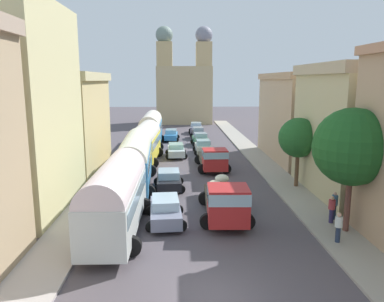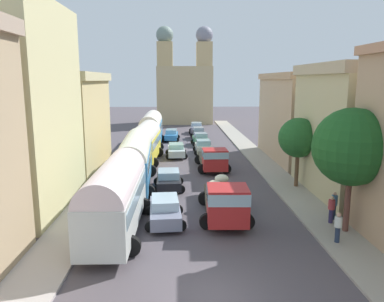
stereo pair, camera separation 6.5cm
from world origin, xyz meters
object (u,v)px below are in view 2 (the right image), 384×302
object	(u,v)px
pedestrian_0	(334,205)
parked_bus_1	(135,158)
parked_bus_2	(145,141)
car_6	(176,150)
cargo_truck_1	(213,158)
pedestrian_2	(338,227)
car_5	(169,180)
car_4	(165,210)
parked_bus_3	(151,128)
parked_bus_0	(116,194)
car_1	(201,139)
cargo_truck_0	(225,200)
pedestrian_1	(331,209)
car_3	(196,128)
car_2	(198,133)
car_7	(171,135)
car_0	(203,147)

from	to	relation	value
pedestrian_0	parked_bus_1	bearing A→B (deg)	147.94
parked_bus_2	car_6	bearing A→B (deg)	38.21
parked_bus_1	cargo_truck_1	bearing A→B (deg)	37.01
parked_bus_2	pedestrian_2	size ratio (longest dim) A/B	5.15
car_5	car_4	bearing A→B (deg)	-90.33
car_4	parked_bus_3	bearing A→B (deg)	95.75
parked_bus_0	car_1	xyz separation A→B (m)	(6.20, 27.75, -1.41)
parked_bus_2	cargo_truck_0	world-z (taller)	parked_bus_2
pedestrian_1	car_3	bearing A→B (deg)	98.87
parked_bus_1	pedestrian_1	xyz separation A→B (m)	(12.15, -8.39, -1.27)
parked_bus_2	car_3	bearing A→B (deg)	73.36
car_3	parked_bus_3	bearing A→B (deg)	-117.82
car_1	car_6	size ratio (longest dim) A/B	0.88
parked_bus_0	car_5	xyz separation A→B (m)	(2.63, 8.25, -1.47)
parked_bus_2	car_2	distance (m)	16.52
car_4	pedestrian_0	world-z (taller)	pedestrian_0
parked_bus_1	parked_bus_3	size ratio (longest dim) A/B	1.00
pedestrian_0	car_2	bearing A→B (deg)	101.16
pedestrian_2	car_3	bearing A→B (deg)	97.32
car_6	parked_bus_1	bearing A→B (deg)	-105.26
parked_bus_2	cargo_truck_0	xyz separation A→B (m)	(6.11, -16.57, -0.86)
parked_bus_0	car_6	size ratio (longest dim) A/B	2.19
cargo_truck_1	car_1	world-z (taller)	cargo_truck_1
parked_bus_1	pedestrian_0	bearing A→B (deg)	-32.06
parked_bus_3	car_6	size ratio (longest dim) A/B	2.36
parked_bus_3	cargo_truck_0	xyz separation A→B (m)	(6.11, -25.57, -1.05)
car_1	pedestrian_0	size ratio (longest dim) A/B	2.07
car_2	car_3	xyz separation A→B (m)	(0.00, 5.50, 0.03)
parked_bus_0	cargo_truck_1	size ratio (longest dim) A/B	1.36
pedestrian_0	car_7	bearing A→B (deg)	108.32
car_0	car_3	xyz separation A→B (m)	(0.00, 16.50, 0.06)
car_1	car_5	size ratio (longest dim) A/B	0.96
cargo_truck_0	cargo_truck_1	world-z (taller)	cargo_truck_0
parked_bus_3	car_2	size ratio (longest dim) A/B	2.60
car_0	car_2	distance (m)	11.00
parked_bus_1	car_6	xyz separation A→B (m)	(3.13, 11.46, -1.51)
car_0	car_4	distance (m)	21.25
parked_bus_2	car_0	distance (m)	7.64
parked_bus_1	car_7	bearing A→B (deg)	83.96
car_1	car_2	distance (m)	5.50
parked_bus_0	parked_bus_2	distance (m)	18.00
car_6	pedestrian_1	xyz separation A→B (m)	(9.03, -19.85, 0.24)
car_6	pedestrian_2	size ratio (longest dim) A/B	2.48
car_7	car_4	bearing A→B (deg)	-89.67
car_1	car_2	size ratio (longest dim) A/B	0.97
car_0	car_3	world-z (taller)	car_3
parked_bus_1	car_3	world-z (taller)	parked_bus_1
pedestrian_1	car_0	bearing A→B (deg)	105.38
parked_bus_1	parked_bus_2	size ratio (longest dim) A/B	1.14
car_1	pedestrian_0	bearing A→B (deg)	-76.60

